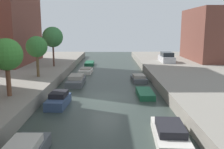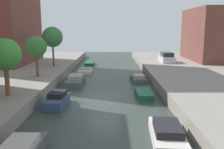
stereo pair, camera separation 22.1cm
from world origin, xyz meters
TOP-DOWN VIEW (x-y plane):
  - ground_plane at (0.00, 0.00)m, footprint 84.00×84.00m
  - low_block_right at (18.00, 18.02)m, footprint 10.00×11.17m
  - street_tree_2 at (-7.02, -2.89)m, footprint 2.33×2.33m
  - street_tree_3 at (-7.02, 4.46)m, footprint 2.15×2.15m
  - street_tree_4 at (-7.02, 11.58)m, footprint 2.65×2.65m
  - parked_car at (8.81, 15.65)m, footprint 1.81×4.27m
  - moored_boat_left_2 at (-3.57, -2.21)m, footprint 1.57×3.16m
  - moored_boat_left_3 at (-3.24, 5.23)m, footprint 1.73×4.09m
  - moored_boat_left_4 at (-2.88, 12.18)m, footprint 1.79×3.17m
  - moored_boat_left_5 at (-2.99, 19.24)m, footprint 1.38×3.63m
  - moored_boat_right_2 at (3.65, -8.17)m, footprint 1.90×4.16m
  - moored_boat_right_3 at (3.54, 0.48)m, footprint 1.37×3.34m
  - moored_boat_right_4 at (3.68, 6.70)m, footprint 1.64×3.19m

SIDE VIEW (x-z plane):
  - ground_plane at x=0.00m, z-range 0.00..0.00m
  - moored_boat_right_3 at x=3.54m, z-range 0.00..0.49m
  - moored_boat_left_5 at x=-2.99m, z-range 0.00..0.52m
  - moored_boat_left_4 at x=-2.88m, z-range -0.05..0.63m
  - moored_boat_right_4 at x=3.68m, z-range -0.07..0.73m
  - moored_boat_right_2 at x=3.65m, z-range -0.08..0.86m
  - moored_boat_left_3 at x=-3.24m, z-range -0.08..0.92m
  - moored_boat_left_2 at x=-3.57m, z-range -0.08..0.99m
  - parked_car at x=8.81m, z-range 0.88..2.36m
  - street_tree_2 at x=-7.02m, z-range 1.92..6.17m
  - street_tree_3 at x=-7.02m, z-range 1.97..6.14m
  - street_tree_4 at x=-7.02m, z-range 2.23..7.38m
  - low_block_right at x=18.00m, z-range 1.00..8.94m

